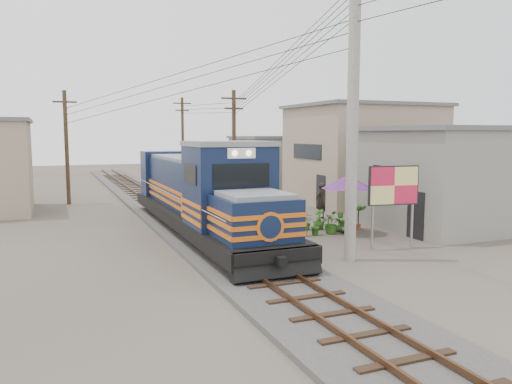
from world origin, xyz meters
name	(u,v)px	position (x,y,z in m)	size (l,w,h in m)	color
ground	(250,267)	(0.00, 0.00, 0.00)	(120.00, 120.00, 0.00)	#473F35
ballast	(178,218)	(0.00, 10.00, 0.08)	(3.60, 70.00, 0.16)	#595651
track	(178,214)	(0.00, 10.00, 0.26)	(1.15, 70.00, 0.12)	#51331E
locomotive	(201,195)	(0.00, 5.75, 1.73)	(2.93, 15.95, 3.95)	black
utility_pole_main	(353,114)	(3.50, -0.50, 5.00)	(0.40, 0.40, 10.00)	#9E9B93
wooden_pole_mid	(234,145)	(4.50, 14.00, 3.68)	(1.60, 0.24, 7.00)	#4C3826
wooden_pole_far	(183,139)	(4.80, 28.00, 3.93)	(1.60, 0.24, 7.50)	#4C3826
wooden_pole_left	(67,145)	(-5.00, 18.00, 3.68)	(1.60, 0.24, 7.00)	#4C3826
power_lines	(180,65)	(-0.14, 8.49, 7.56)	(9.65, 19.00, 3.30)	black
shophouse_front	(455,177)	(11.50, 3.00, 2.36)	(7.35, 6.30, 4.70)	gray
shophouse_mid	(363,154)	(12.50, 12.00, 3.11)	(8.40, 7.35, 6.20)	gray
shophouse_back	(276,162)	(11.00, 22.00, 2.11)	(6.30, 6.30, 4.20)	gray
billboard	(394,188)	(5.98, 0.42, 2.33)	(2.05, 0.39, 3.17)	#99999E
market_umbrella	(347,182)	(6.01, 3.64, 2.26)	(3.01, 3.01, 2.56)	black
vendor	(321,201)	(6.84, 7.38, 0.93)	(0.67, 0.44, 1.85)	black
plant_nursery	(317,222)	(4.97, 4.44, 0.45)	(3.26, 2.19, 1.12)	#2F611B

